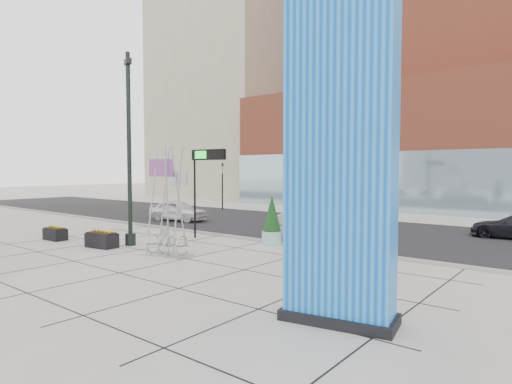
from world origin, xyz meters
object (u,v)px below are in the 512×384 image
Objects in this scene: blue_pylon at (341,140)px; concrete_bollard at (165,234)px; overhead_street_sign at (205,162)px; public_art_sculpture at (167,227)px; car_white_west at (178,211)px; lamp_post at (129,167)px; car_silver_mid at (310,225)px.

blue_pylon is 12.99m from concrete_bollard.
blue_pylon is 1.92× the size of overhead_street_sign.
public_art_sculpture is (-9.11, 2.55, -3.01)m from blue_pylon.
car_white_west is at bearing 134.72° from concrete_bollard.
lamp_post is at bearing -154.41° from car_white_west.
blue_pylon is at bearing -26.42° from public_art_sculpture.
blue_pylon is 11.04× the size of concrete_bollard.
car_white_west is (-5.45, 7.64, -2.91)m from lamp_post.
blue_pylon is at bearing -153.36° from car_silver_mid.
concrete_bollard is 7.19m from car_silver_mid.
overhead_street_sign is (0.85, 1.90, 3.48)m from concrete_bollard.
concrete_bollard is at bearing -116.73° from overhead_street_sign.
car_silver_mid is (4.09, 3.30, -3.17)m from overhead_street_sign.
blue_pylon is 2.02× the size of car_silver_mid.
blue_pylon is 20.97m from car_white_west.
lamp_post is (-12.28, 3.00, -0.56)m from blue_pylon.
lamp_post is 11.27× the size of concrete_bollard.
public_art_sculpture is at bearing 153.00° from car_silver_mid.
blue_pylon is 12.49m from overhead_street_sign.
blue_pylon is at bearing -13.71° from lamp_post.
car_silver_mid is (2.45, 7.10, -0.47)m from public_art_sculpture.
car_white_west is at bearing 126.04° from public_art_sculpture.
car_silver_mid is (11.08, -0.99, -0.00)m from car_white_west.
overhead_street_sign reaches higher than car_silver_mid.
public_art_sculpture is 5.70× the size of concrete_bollard.
car_white_west reaches higher than car_silver_mid.
blue_pylon is at bearing -33.20° from overhead_street_sign.
car_white_west is at bearing 145.81° from overhead_street_sign.
blue_pylon reaches higher than public_art_sculpture.
lamp_post is 9.83m from car_white_west.
lamp_post is 2.13× the size of car_white_west.
overhead_street_sign is at bearing 65.90° from concrete_bollard.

